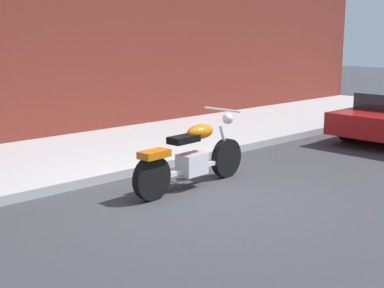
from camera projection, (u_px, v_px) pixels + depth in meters
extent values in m
plane|color=#38383D|center=(199.00, 197.00, 7.45)|extent=(60.00, 60.00, 0.00)
cube|color=#ADADAD|center=(79.00, 155.00, 9.69)|extent=(23.42, 3.34, 0.14)
cylinder|color=black|center=(226.00, 158.00, 8.44)|extent=(0.63, 0.17, 0.62)
cylinder|color=black|center=(152.00, 178.00, 7.25)|extent=(0.63, 0.17, 0.62)
cube|color=silver|center=(192.00, 164.00, 7.84)|extent=(0.46, 0.31, 0.32)
cube|color=silver|center=(192.00, 169.00, 7.85)|extent=(1.48, 0.19, 0.06)
ellipsoid|color=#D1660C|center=(200.00, 132.00, 7.87)|extent=(0.54, 0.30, 0.22)
cube|color=black|center=(184.00, 139.00, 7.62)|extent=(0.50, 0.28, 0.10)
cube|color=#D1660C|center=(154.00, 154.00, 7.22)|extent=(0.46, 0.27, 0.10)
cylinder|color=silver|center=(224.00, 141.00, 8.34)|extent=(0.27, 0.07, 0.58)
cylinder|color=silver|center=(222.00, 110.00, 8.19)|extent=(0.09, 0.70, 0.04)
sphere|color=silver|center=(228.00, 119.00, 8.33)|extent=(0.17, 0.17, 0.17)
cylinder|color=silver|center=(173.00, 172.00, 7.78)|extent=(0.80, 0.15, 0.09)
cylinder|color=black|center=(350.00, 127.00, 11.27)|extent=(0.64, 0.23, 0.64)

